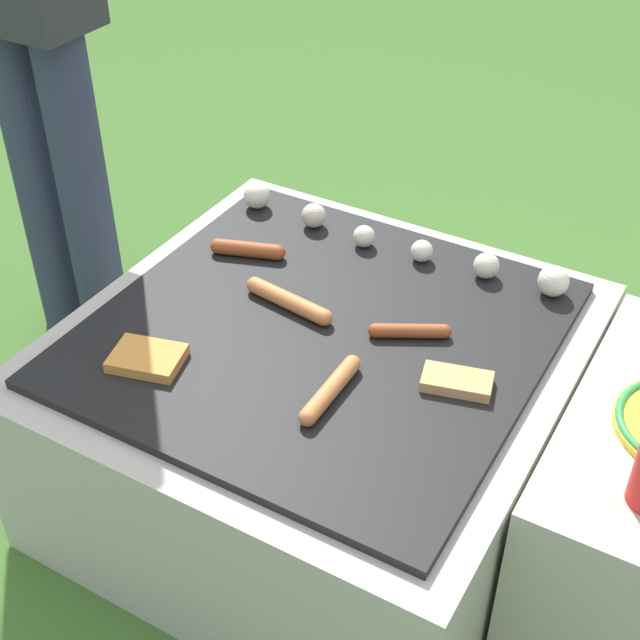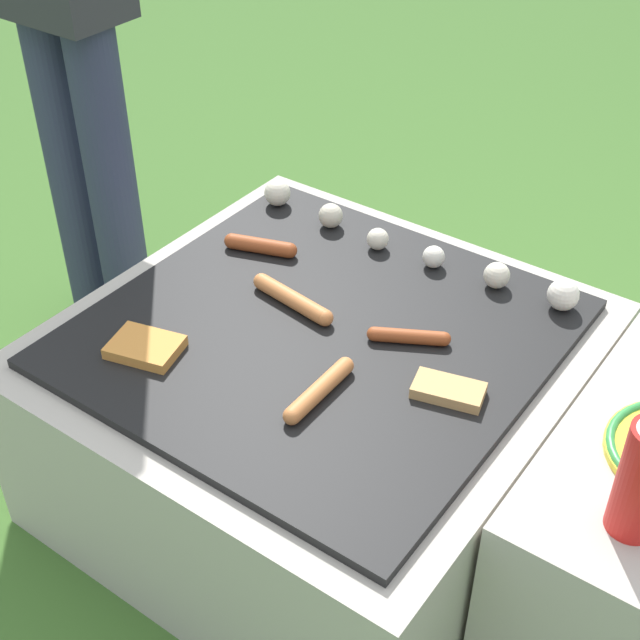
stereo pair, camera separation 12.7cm
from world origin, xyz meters
name	(u,v)px [view 2 (the right image)]	position (x,y,z in m)	size (l,w,h in m)	color
ground_plane	(320,484)	(0.00, 0.00, 0.00)	(14.00, 14.00, 0.00)	#3D6628
grill	(320,412)	(0.00, 0.00, 0.20)	(0.88, 0.88, 0.41)	#B2AA9E
sausage_front_center	(292,299)	(-0.08, 0.03, 0.42)	(0.19, 0.05, 0.03)	#C6753D
sausage_back_center	(409,336)	(0.15, 0.06, 0.42)	(0.13, 0.09, 0.03)	#93421E
sausage_front_right	(319,390)	(0.11, -0.15, 0.42)	(0.03, 0.18, 0.03)	#C6753D
sausage_mid_left	(260,246)	(-0.25, 0.14, 0.43)	(0.15, 0.07, 0.03)	#93421E
bread_slice_center	(145,347)	(-0.21, -0.23, 0.42)	(0.14, 0.12, 0.02)	#D18438
bread_slice_left	(448,390)	(0.27, -0.02, 0.42)	(0.13, 0.09, 0.02)	tan
mushroom_row	(410,243)	(0.00, 0.30, 0.44)	(0.72, 0.08, 0.06)	beige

